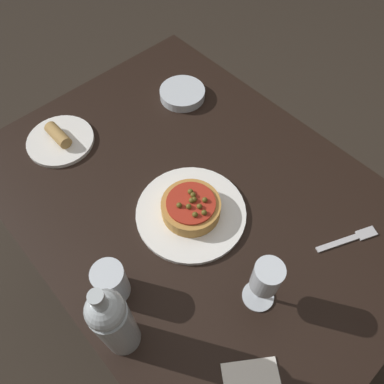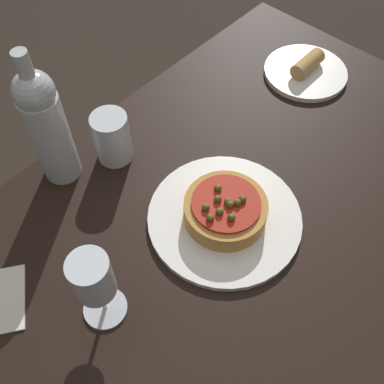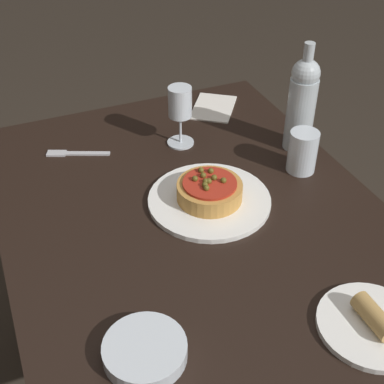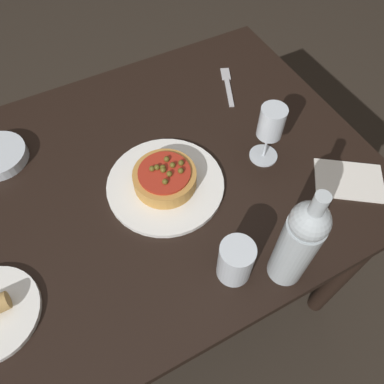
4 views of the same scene
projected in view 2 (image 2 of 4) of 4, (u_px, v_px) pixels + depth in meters
The scene contains 8 objects.
ground_plane at pixel (229, 344), 1.46m from camera, with size 14.00×14.00×0.00m, color #2D261E.
dining_table at pixel (251, 249), 0.92m from camera, with size 1.14×0.84×0.77m.
dinner_plate at pixel (224, 218), 0.83m from camera, with size 0.28×0.28×0.01m.
pizza at pixel (225, 209), 0.81m from camera, with size 0.15×0.15×0.06m.
wine_glass at pixel (93, 280), 0.64m from camera, with size 0.07×0.07×0.16m.
wine_bottle at pixel (47, 125), 0.79m from camera, with size 0.07×0.07×0.29m.
water_cup at pixel (112, 138), 0.88m from camera, with size 0.07×0.07×0.11m.
side_plate at pixel (306, 70), 1.06m from camera, with size 0.19×0.19×0.05m.
Camera 2 is at (-0.40, -0.20, 1.48)m, focal length 42.00 mm.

